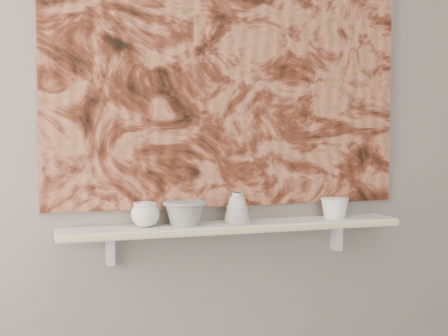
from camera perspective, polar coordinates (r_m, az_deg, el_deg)
name	(u,v)px	position (r m, az deg, el deg)	size (l,w,h in m)	color
wall_back	(228,119)	(2.57, 0.33, 4.55)	(3.60, 3.60, 0.00)	gray
shelf	(235,227)	(2.51, 1.00, -5.38)	(1.40, 0.18, 0.03)	silver
shelf_stripe	(242,230)	(2.43, 1.70, -5.71)	(1.40, 0.01, 0.02)	beige
bracket_left	(110,249)	(2.48, -10.37, -7.32)	(0.03, 0.06, 0.12)	silver
bracket_right	(336,236)	(2.78, 10.24, -6.15)	(0.03, 0.06, 0.12)	silver
painting	(229,72)	(2.57, 0.43, 8.79)	(1.50, 0.03, 1.10)	maroon
house_motif	(329,146)	(2.72, 9.55, 1.96)	(0.09, 0.00, 0.08)	black
bowl_grey	(185,213)	(2.45, -3.62, -4.11)	(0.17, 0.17, 0.10)	gray
cup_cream	(145,214)	(2.41, -7.21, -4.22)	(0.11, 0.11, 0.10)	silver
bell_vessel	(237,208)	(2.51, 1.21, -3.65)	(0.11, 0.11, 0.12)	beige
bowl_white	(335,208)	(2.68, 10.08, -3.62)	(0.12, 0.12, 0.09)	white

